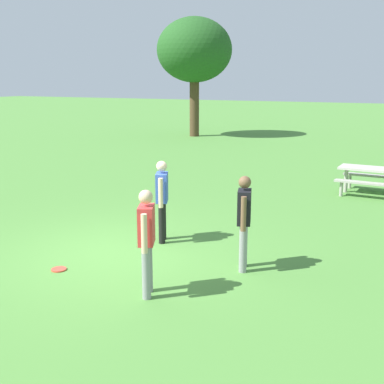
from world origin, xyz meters
TOP-DOWN VIEW (x-y plane):
  - ground_plane at (0.00, 0.00)m, footprint 120.00×120.00m
  - person_thrower at (1.45, -1.35)m, footprint 0.35×0.57m
  - person_catcher at (0.44, 0.99)m, footprint 0.35×0.57m
  - person_bystander at (2.41, 0.25)m, footprint 0.32×0.59m
  - frisbee at (-0.44, -1.13)m, footprint 0.26×0.26m
  - picnic_table_near at (3.79, 7.06)m, footprint 1.79×1.52m
  - tree_tall_left at (-6.67, 17.94)m, footprint 4.08×4.08m

SIDE VIEW (x-z plane):
  - ground_plane at x=0.00m, z-range 0.00..0.00m
  - frisbee at x=-0.44m, z-range 0.00..0.03m
  - picnic_table_near at x=3.79m, z-range 0.18..0.95m
  - person_thrower at x=1.45m, z-range 0.12..1.76m
  - person_catcher at x=0.44m, z-range 0.12..1.76m
  - person_bystander at x=2.41m, z-range 0.12..1.76m
  - tree_tall_left at x=-6.67m, z-range 1.42..7.83m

